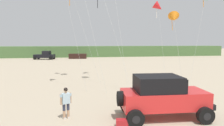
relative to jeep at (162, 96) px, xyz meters
The scene contains 8 objects.
dune_ridge 46.95m from the jeep, 99.12° to the left, with size 90.00×6.05×2.90m, color #4C703D.
jeep is the anchor object (origin of this frame).
person_watching 5.08m from the jeep, behind, with size 0.59×0.42×1.67m.
cooler_box 2.70m from the jeep, 160.44° to the right, with size 0.56×0.36×0.38m, color #B21E23.
distant_pickup 40.58m from the jeep, 107.52° to the left, with size 4.90×3.24×1.98m.
distant_sedan 39.82m from the jeep, 96.70° to the left, with size 4.20×1.70×1.20m, color black.
kite_red_delta 11.90m from the jeep, 69.60° to the left, with size 1.40×2.36×8.12m.
kite_green_box 11.67m from the jeep, 61.08° to the left, with size 1.52×2.28×7.04m.
Camera 1 is at (-1.02, -5.15, 4.00)m, focal length 31.83 mm.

